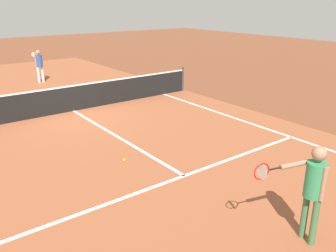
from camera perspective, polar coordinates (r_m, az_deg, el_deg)
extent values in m
plane|color=brown|center=(13.46, -14.97, 2.36)|extent=(60.00, 60.00, 0.00)
cube|color=#9E5433|center=(13.46, -14.97, 2.37)|extent=(10.62, 24.40, 0.00)
cube|color=white|center=(11.36, 17.34, -1.03)|extent=(0.10, 11.89, 0.01)
cube|color=white|center=(8.26, 2.63, -8.02)|extent=(8.22, 0.10, 0.01)
cube|color=white|center=(10.70, -8.33, -1.59)|extent=(0.10, 6.40, 0.01)
cylinder|color=#33383D|center=(15.89, 2.38, 7.59)|extent=(0.09, 0.09, 1.07)
cube|color=black|center=(13.34, -15.14, 4.23)|extent=(10.33, 0.02, 0.91)
cube|color=white|center=(13.23, -15.32, 6.24)|extent=(10.33, 0.03, 0.05)
cylinder|color=#3F7247|center=(6.42, 22.50, -14.16)|extent=(0.11, 0.11, 0.85)
cylinder|color=#3F7247|center=(6.54, 21.14, -13.27)|extent=(0.11, 0.11, 0.85)
cylinder|color=#338C59|center=(6.13, 22.66, -8.01)|extent=(0.32, 0.32, 0.60)
sphere|color=#A87A5B|center=(5.94, 23.23, -4.10)|extent=(0.23, 0.23, 0.23)
cylinder|color=#A87A5B|center=(6.02, 23.80, -8.58)|extent=(0.08, 0.08, 0.58)
cylinder|color=#A87A5B|center=(5.94, 19.84, -5.84)|extent=(0.58, 0.22, 0.08)
cylinder|color=black|center=(5.70, 16.82, -6.61)|extent=(0.22, 0.08, 0.03)
torus|color=red|center=(5.56, 14.87, -7.10)|extent=(0.28, 0.09, 0.28)
cylinder|color=silver|center=(5.56, 14.87, -7.10)|extent=(0.07, 0.24, 0.25)
cylinder|color=white|center=(18.65, -20.16, 7.75)|extent=(0.11, 0.11, 0.78)
cylinder|color=white|center=(18.74, -19.55, 7.87)|extent=(0.11, 0.11, 0.78)
cylinder|color=#2D4C99|center=(18.58, -20.09, 9.81)|extent=(0.32, 0.32, 0.55)
sphere|color=#A87A5B|center=(18.52, -20.24, 11.09)|extent=(0.22, 0.22, 0.22)
cylinder|color=#A87A5B|center=(18.51, -20.57, 9.75)|extent=(0.08, 0.08, 0.53)
cylinder|color=#A87A5B|center=(18.86, -20.05, 10.63)|extent=(0.15, 0.54, 0.08)
cylinder|color=black|center=(19.20, -20.54, 10.71)|extent=(0.06, 0.22, 0.03)
torus|color=red|center=(19.41, -20.85, 10.77)|extent=(0.06, 0.28, 0.28)
cylinder|color=silver|center=(19.41, -20.85, 10.77)|extent=(0.25, 0.04, 0.25)
sphere|color=#CCE033|center=(9.03, -7.08, -5.45)|extent=(0.07, 0.07, 0.07)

